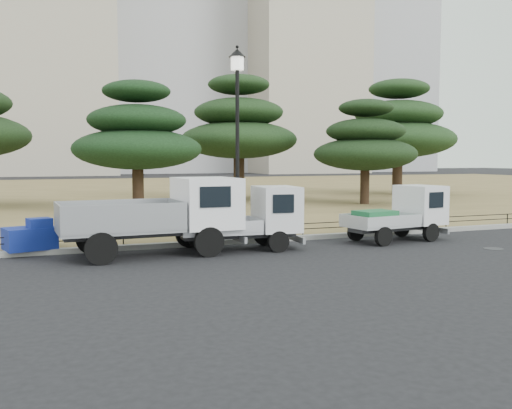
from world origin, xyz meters
name	(u,v)px	position (x,y,z in m)	size (l,w,h in m)	color
ground	(282,256)	(0.00, 0.00, 0.00)	(220.00, 220.00, 0.00)	black
lawn	(123,192)	(0.00, 30.60, 0.07)	(120.00, 56.00, 0.15)	olive
curb	(249,241)	(0.00, 2.60, 0.08)	(120.00, 0.25, 0.16)	gray
truck_large	(162,212)	(-3.09, 1.44, 1.21)	(5.07, 2.22, 2.18)	black
truck_kei_front	(249,219)	(-0.48, 1.36, 0.94)	(3.68, 1.79, 1.89)	black
truck_kei_rear	(401,213)	(4.93, 1.31, 0.91)	(3.64, 1.93, 1.82)	black
street_lamp	(237,111)	(-0.29, 2.90, 4.26)	(0.54, 0.54, 6.08)	black
pipe_fence	(248,229)	(0.00, 2.75, 0.44)	(38.00, 0.04, 0.40)	black
tarp_pile	(31,237)	(-6.59, 2.83, 0.51)	(1.56, 1.30, 0.90)	navy
manhole	(493,249)	(6.50, -1.20, 0.01)	(0.60, 0.60, 0.01)	#2D2D30
pine_center_left	(137,136)	(-1.72, 13.45, 3.80)	(6.23, 6.23, 6.33)	black
pine_center_right	(239,128)	(5.60, 19.30, 4.64)	(7.31, 7.31, 7.76)	black
pine_east_near	(365,144)	(11.02, 13.27, 3.55)	(5.83, 5.83, 5.89)	black
pine_east_far	(398,128)	(17.89, 19.92, 4.86)	(8.13, 8.13, 8.17)	black
tower_center_left	(38,2)	(-5.00, 85.00, 27.50)	(22.00, 20.00, 55.00)	#AAA08C
tower_east	(301,42)	(40.00, 82.00, 24.00)	(20.00, 18.00, 48.00)	#AAA08C
tower_far_east	(363,1)	(58.00, 90.00, 35.00)	(24.00, 20.00, 70.00)	#A0A0A5
radio_tower	(433,26)	(72.00, 85.00, 30.04)	(1.80, 1.80, 63.00)	#D83F33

